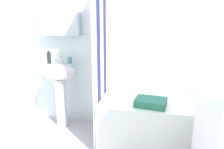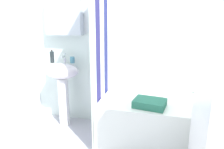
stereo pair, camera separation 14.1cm
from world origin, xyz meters
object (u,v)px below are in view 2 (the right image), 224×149
object	(u,v)px
soap_dispenser	(52,57)
body_wash_bottle	(219,90)
toothbrush_cup	(72,60)
conditioner_bottle	(206,90)
sink	(63,81)
towel_folded	(150,103)
bathtub	(167,124)

from	to	relation	value
soap_dispenser	body_wash_bottle	world-z (taller)	soap_dispenser
toothbrush_cup	conditioner_bottle	bearing A→B (deg)	0.52
body_wash_bottle	sink	bearing A→B (deg)	-177.22
towel_folded	toothbrush_cup	bearing A→B (deg)	157.54
bathtub	body_wash_bottle	distance (m)	0.70
soap_dispenser	conditioner_bottle	bearing A→B (deg)	2.18
towel_folded	sink	bearing A→B (deg)	163.05
soap_dispenser	towel_folded	bearing A→B (deg)	-16.03
bathtub	towel_folded	bearing A→B (deg)	-135.99
soap_dispenser	body_wash_bottle	size ratio (longest dim) A/B	0.81
sink	body_wash_bottle	xyz separation A→B (m)	(1.88, 0.09, 0.01)
conditioner_bottle	soap_dispenser	bearing A→B (deg)	-177.82
soap_dispenser	towel_folded	distance (m)	1.39
sink	towel_folded	size ratio (longest dim) A/B	2.71
soap_dispenser	bathtub	world-z (taller)	soap_dispenser
towel_folded	bathtub	bearing A→B (deg)	44.01
sink	bathtub	distance (m)	1.40
body_wash_bottle	conditioner_bottle	world-z (taller)	body_wash_bottle
sink	bathtub	size ratio (longest dim) A/B	0.57
bathtub	towel_folded	xyz separation A→B (m)	(-0.19, -0.18, 0.30)
soap_dispenser	bathtub	size ratio (longest dim) A/B	0.12
sink	toothbrush_cup	size ratio (longest dim) A/B	10.43
soap_dispenser	bathtub	bearing A→B (deg)	-7.25
sink	conditioner_bottle	bearing A→B (deg)	3.01
sink	conditioner_bottle	distance (m)	1.75
toothbrush_cup	body_wash_bottle	xyz separation A→B (m)	(1.77, 0.01, -0.26)
conditioner_bottle	sink	bearing A→B (deg)	-176.99
conditioner_bottle	towel_folded	distance (m)	0.74
soap_dispenser	body_wash_bottle	xyz separation A→B (m)	(2.02, 0.07, -0.30)
toothbrush_cup	body_wash_bottle	size ratio (longest dim) A/B	0.38
conditioner_bottle	bathtub	bearing A→B (deg)	-147.30
sink	soap_dispenser	distance (m)	0.33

